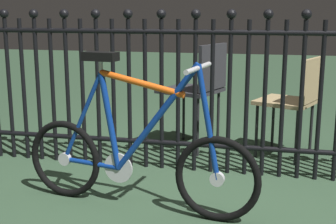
% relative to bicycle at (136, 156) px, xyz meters
% --- Properties ---
extents(ground_plane, '(20.00, 20.00, 0.00)m').
position_rel_bicycle_xyz_m(ground_plane, '(0.31, -0.09, -0.32)').
color(ground_plane, '#345037').
extents(iron_fence, '(4.57, 0.07, 1.18)m').
position_rel_bicycle_xyz_m(iron_fence, '(0.25, 0.72, 0.29)').
color(iron_fence, black).
rests_on(iron_fence, ground).
extents(bicycle, '(1.44, 0.40, 0.91)m').
position_rel_bicycle_xyz_m(bicycle, '(0.00, 0.00, 0.00)').
color(bicycle, black).
rests_on(bicycle, ground).
extents(chair_charcoal, '(0.56, 0.56, 0.87)m').
position_rel_bicycle_xyz_m(chair_charcoal, '(0.17, 1.25, 0.23)').
color(chair_charcoal, black).
rests_on(chair_charcoal, ground).
extents(chair_tan, '(0.53, 0.53, 0.79)m').
position_rel_bicycle_xyz_m(chair_tan, '(0.93, 1.19, 0.17)').
color(chair_tan, black).
rests_on(chair_tan, ground).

